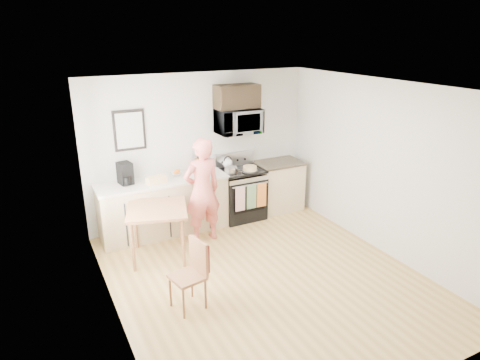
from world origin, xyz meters
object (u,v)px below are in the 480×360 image
dining_table (157,214)px  microwave (238,121)px  person (202,191)px  chair (195,264)px  cake (250,169)px  range (241,195)px

dining_table → microwave: bearing=25.8°
microwave → person: microwave is taller
microwave → dining_table: bearing=-154.2°
chair → cake: cake is taller
microwave → dining_table: 2.23m
range → microwave: bearing=90.1°
dining_table → range: bearing=23.0°
chair → person: bearing=53.2°
range → dining_table: 1.94m
dining_table → chair: size_ratio=1.06×
chair → cake: bearing=35.5°
range → chair: 2.70m
range → person: bearing=-151.2°
person → cake: size_ratio=5.97×
chair → microwave: bearing=40.8°
range → person: 1.17m
microwave → person: (-0.96, -0.63, -0.91)m
person → dining_table: (-0.81, -0.22, -0.15)m
range → chair: bearing=-129.0°
dining_table → chair: bearing=-87.3°
range → cake: (0.08, -0.19, 0.53)m
microwave → chair: (-1.70, -2.20, -1.20)m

